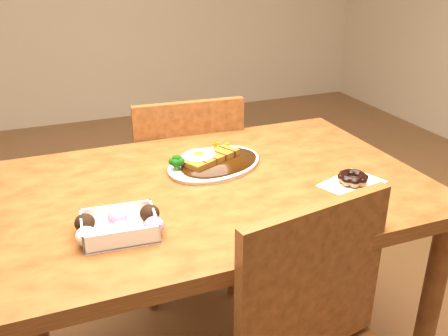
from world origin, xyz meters
name	(u,v)px	position (x,y,z in m)	size (l,w,h in m)	color
table	(214,214)	(0.00, 0.00, 0.65)	(1.20, 0.80, 0.75)	#552911
chair_far	(184,188)	(0.07, 0.53, 0.48)	(0.45, 0.45, 0.87)	#552911
katsu_curry_plate	(212,162)	(0.04, 0.11, 0.77)	(0.37, 0.32, 0.06)	white
donut_box	(119,225)	(-0.30, -0.17, 0.77)	(0.20, 0.15, 0.05)	white
pon_de_ring	(353,178)	(0.36, -0.15, 0.77)	(0.21, 0.18, 0.03)	silver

